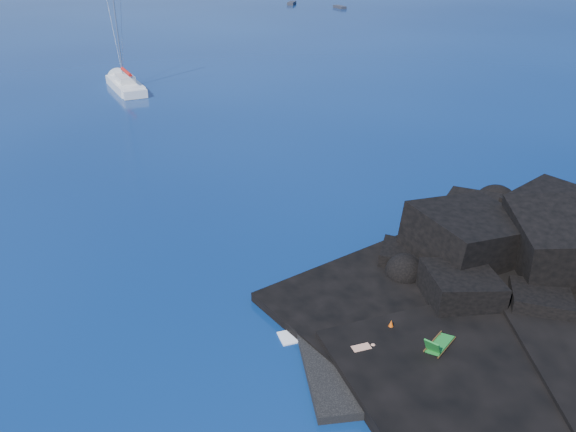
% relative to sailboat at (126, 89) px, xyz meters
% --- Properties ---
extents(ground, '(400.00, 400.00, 0.00)m').
position_rel_sailboat_xyz_m(ground, '(6.83, -48.35, 0.00)').
color(ground, '#041740').
rests_on(ground, ground).
extents(headland, '(24.00, 24.00, 3.60)m').
position_rel_sailboat_xyz_m(headland, '(19.83, -45.35, 0.00)').
color(headland, black).
rests_on(headland, ground).
extents(beach, '(9.08, 6.86, 0.70)m').
position_rel_sailboat_xyz_m(beach, '(11.33, -47.85, 0.00)').
color(beach, black).
rests_on(beach, ground).
extents(surf_foam, '(10.00, 8.00, 0.06)m').
position_rel_sailboat_xyz_m(surf_foam, '(11.83, -43.35, 0.00)').
color(surf_foam, white).
rests_on(surf_foam, ground).
extents(sailboat, '(5.39, 12.68, 13.02)m').
position_rel_sailboat_xyz_m(sailboat, '(0.00, 0.00, 0.00)').
color(sailboat, white).
rests_on(sailboat, ground).
extents(deck_chair, '(1.73, 1.55, 1.12)m').
position_rel_sailboat_xyz_m(deck_chair, '(12.35, -48.27, 0.91)').
color(deck_chair, '#186E24').
rests_on(deck_chair, beach).
extents(towel, '(2.14, 1.15, 0.05)m').
position_rel_sailboat_xyz_m(towel, '(9.36, -47.64, 0.38)').
color(towel, white).
rests_on(towel, beach).
extents(sunbather, '(2.00, 0.66, 0.27)m').
position_rel_sailboat_xyz_m(sunbather, '(9.36, -47.64, 0.54)').
color(sunbather, tan).
rests_on(sunbather, towel).
extents(marker_cone, '(0.44, 0.44, 0.58)m').
position_rel_sailboat_xyz_m(marker_cone, '(11.00, -46.68, 0.64)').
color(marker_cone, '#D84E0B').
rests_on(marker_cone, beach).
extents(distant_boat_a, '(3.42, 5.13, 0.66)m').
position_rel_sailboat_xyz_m(distant_boat_a, '(39.28, 80.26, 0.00)').
color(distant_boat_a, '#27262C').
rests_on(distant_boat_a, ground).
extents(distant_boat_b, '(2.04, 4.56, 0.59)m').
position_rel_sailboat_xyz_m(distant_boat_b, '(48.16, 69.34, 0.00)').
color(distant_boat_b, '#2B2B31').
rests_on(distant_boat_b, ground).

